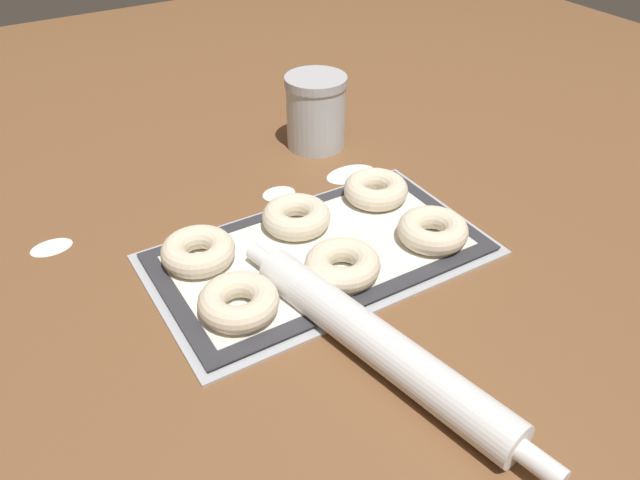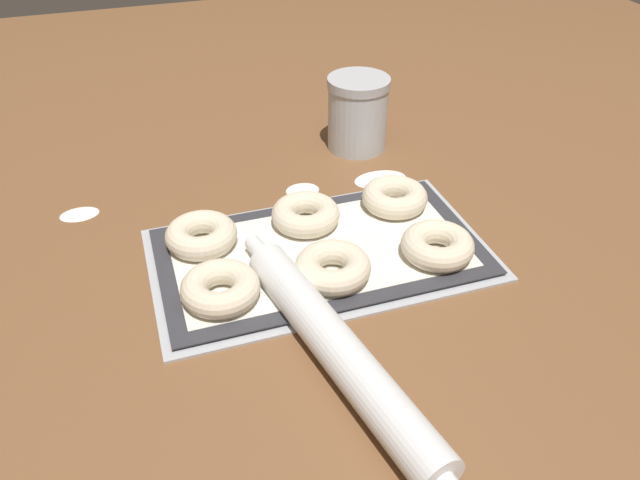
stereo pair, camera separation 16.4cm
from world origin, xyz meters
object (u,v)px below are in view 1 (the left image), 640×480
Objects in this scene: bagel_front_right at (433,230)px; bagel_front_center at (343,264)px; bagel_back_center at (296,217)px; bagel_back_right at (376,189)px; baking_tray at (320,254)px; flour_canister at (316,112)px; bagel_back_left at (198,251)px; rolling_pin at (378,343)px; bagel_front_left at (239,302)px.

bagel_front_center is at bearing 179.82° from bagel_front_right.
bagel_front_right and bagel_back_center have the same top height.
baking_tray is at bearing -154.21° from bagel_back_right.
bagel_back_center is at bearing 139.01° from bagel_front_right.
bagel_back_right is (-0.01, 0.14, 0.00)m from bagel_front_right.
bagel_back_center reaches higher than baking_tray.
bagel_back_left is at bearing -144.82° from flour_canister.
bagel_front_center is at bearing -91.20° from bagel_back_center.
bagel_front_center and bagel_back_left have the same top height.
bagel_back_right is (0.15, 0.07, 0.03)m from baking_tray.
baking_tray is 0.36m from flour_canister.
rolling_pin reaches higher than bagel_front_center.
bagel_front_left reaches higher than baking_tray.
bagel_back_left is at bearing -178.73° from bagel_back_center.
rolling_pin is (-0.04, -0.15, -0.00)m from bagel_front_center.
bagel_back_left and bagel_back_right have the same top height.
bagel_front_center is 0.16m from bagel_front_right.
bagel_back_left is 0.31m from bagel_back_right.
bagel_back_center is at bearing -179.15° from bagel_back_right.
bagel_front_left is at bearing -159.24° from baking_tray.
flour_canister is (0.18, 0.31, 0.07)m from baking_tray.
bagel_back_center is at bearing 80.49° from rolling_pin.
bagel_back_right is 0.77× the size of flour_canister.
flour_canister is at bearing 87.12° from bagel_front_right.
rolling_pin is (0.12, -0.28, -0.00)m from bagel_back_left.
bagel_front_left is at bearing 126.36° from rolling_pin.
bagel_front_center is 0.14m from bagel_back_center.
rolling_pin is at bearing -102.61° from baking_tray.
bagel_back_center is 0.22× the size of rolling_pin.
flour_canister reaches higher than bagel_back_left.
flour_canister reaches higher than bagel_front_right.
bagel_front_center is at bearing -39.66° from bagel_back_left.
bagel_front_center is (0.16, -0.00, 0.00)m from bagel_front_left.
bagel_back_right is (0.15, 0.14, 0.00)m from bagel_front_center.
bagel_back_left is at bearing 140.34° from bagel_front_center.
bagel_front_center is 1.00× the size of bagel_front_right.
bagel_front_center and bagel_back_center have the same top height.
bagel_back_left is (-0.16, 0.07, 0.03)m from baking_tray.
bagel_back_right is at bearing 55.13° from rolling_pin.
baking_tray is 1.01× the size of rolling_pin.
bagel_back_left is 0.42m from flour_canister.
baking_tray is 0.18m from bagel_back_left.
bagel_front_center is at bearing -1.82° from bagel_front_left.
bagel_back_center is (0.16, 0.00, 0.00)m from bagel_back_left.
flour_canister reaches higher than bagel_front_center.
rolling_pin reaches higher than baking_tray.
baking_tray is 0.17m from bagel_front_left.
bagel_back_left is 0.16m from bagel_back_center.
bagel_back_left is (-0.16, 0.13, 0.00)m from bagel_front_center.
bagel_back_right is at bearing 92.43° from bagel_front_right.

